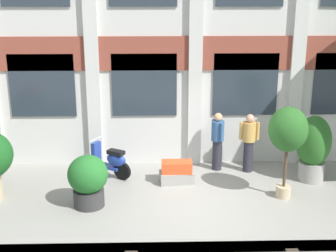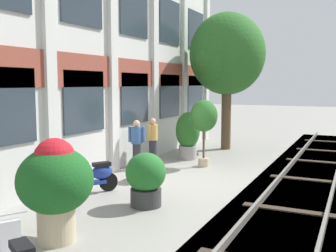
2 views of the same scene
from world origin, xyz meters
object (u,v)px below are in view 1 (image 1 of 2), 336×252
potted_plant_stone_basin (88,179)px  resident_by_doorway (249,141)px  potted_plant_square_trough (177,173)px  scooter_second_parked (110,161)px  resident_near_plants (218,140)px  potted_plant_terracotta_small (288,132)px  potted_plant_fluted_column (313,146)px

potted_plant_stone_basin → resident_by_doorway: resident_by_doorway is taller
potted_plant_square_trough → scooter_second_parked: bearing=166.4°
potted_plant_square_trough → resident_near_plants: size_ratio=0.56×
potted_plant_terracotta_small → scooter_second_parked: size_ratio=1.80×
potted_plant_square_trough → potted_plant_terracotta_small: size_ratio=0.40×
potted_plant_terracotta_small → resident_near_plants: 2.36m
potted_plant_square_trough → scooter_second_parked: 1.78m
potted_plant_square_trough → potted_plant_fluted_column: (3.47, 0.08, 0.65)m
potted_plant_stone_basin → resident_by_doorway: 4.46m
scooter_second_parked → resident_by_doorway: resident_by_doorway is taller
potted_plant_square_trough → scooter_second_parked: (-1.73, 0.42, 0.17)m
potted_plant_stone_basin → potted_plant_square_trough: size_ratio=1.35×
scooter_second_parked → resident_by_doorway: size_ratio=0.77×
potted_plant_fluted_column → potted_plant_terracotta_small: 1.55m
potted_plant_fluted_column → potted_plant_terracotta_small: potted_plant_terracotta_small is taller
potted_plant_terracotta_small → resident_near_plants: size_ratio=1.39×
scooter_second_parked → resident_by_doorway: 3.71m
potted_plant_stone_basin → potted_plant_terracotta_small: potted_plant_terracotta_small is taller
potted_plant_fluted_column → potted_plant_terracotta_small: size_ratio=0.77×
potted_plant_square_trough → resident_by_doorway: 2.16m
potted_plant_fluted_column → resident_near_plants: potted_plant_fluted_column is taller
potted_plant_terracotta_small → potted_plant_stone_basin: bearing=-175.7°
potted_plant_stone_basin → potted_plant_square_trough: (2.06, 1.24, -0.38)m
resident_by_doorway → potted_plant_fluted_column: bearing=71.6°
potted_plant_terracotta_small → scooter_second_parked: (-4.23, 1.32, -1.19)m
resident_near_plants → potted_plant_terracotta_small: bearing=105.7°
resident_near_plants → resident_by_doorway: bearing=147.5°
potted_plant_stone_basin → resident_near_plants: size_ratio=0.76×
potted_plant_terracotta_small → resident_near_plants: (-1.37, 1.77, -0.77)m
potted_plant_fluted_column → resident_by_doorway: size_ratio=1.08×
potted_plant_stone_basin → potted_plant_fluted_column: potted_plant_fluted_column is taller
resident_near_plants → potted_plant_fluted_column: bearing=139.3°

